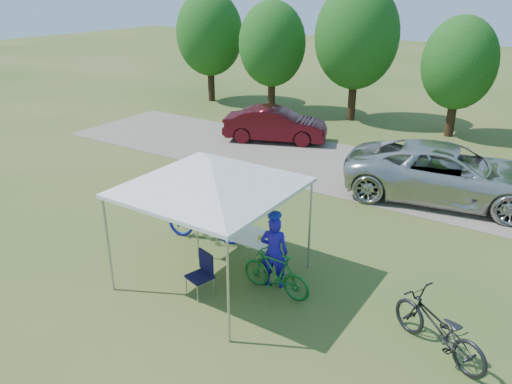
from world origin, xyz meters
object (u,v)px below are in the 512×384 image
bike_dark (438,328)px  sedan (275,125)px  folding_table (239,233)px  bike_green (276,273)px  folding_chair (203,270)px  minivan (447,173)px  bike_blue (205,221)px  cyclist (274,252)px  cooler (226,221)px

bike_dark → sedan: size_ratio=0.48×
folding_table → bike_green: bike_green is taller
bike_green → bike_dark: size_ratio=0.81×
folding_chair → minivan: minivan is taller
minivan → bike_green: bearing=156.1°
folding_table → bike_green: 1.46m
bike_dark → sedan: sedan is taller
bike_blue → cyclist: bearing=-122.1°
bike_dark → minivan: 7.09m
bike_blue → bike_green: bearing=-125.0°
bike_dark → bike_green: bearing=-64.2°
cyclist → bike_blue: bearing=-38.0°
cooler → folding_table: bearing=-0.0°
bike_green → sedan: 10.72m
cooler → sedan: bearing=114.4°
folding_chair → folding_table: bearing=108.5°
cyclist → sedan: size_ratio=0.39×
cooler → bike_dark: 4.99m
folding_chair → bike_blue: bike_blue is taller
cyclist → bike_blue: (-2.49, 0.81, -0.28)m
folding_table → bike_dark: bearing=-7.4°
folding_table → bike_blue: size_ratio=0.98×
folding_chair → cooler: cooler is taller
folding_table → bike_blue: 1.45m
cooler → bike_blue: size_ratio=0.21×
cyclist → bike_blue: 2.63m
bike_green → cooler: bearing=-106.5°
bike_dark → minivan: minivan is taller
folding_chair → cyclist: bearing=59.6°
cyclist → bike_blue: size_ratio=0.81×
sedan → minivan: bearing=-129.5°
folding_table → sedan: 9.59m
bike_blue → bike_green: size_ratio=1.25×
folding_table → cooler: cooler is taller
bike_blue → minivan: bearing=-50.6°
cyclist → sedan: bearing=-78.9°
cyclist → minivan: minivan is taller
folding_table → bike_blue: bearing=161.6°
bike_blue → bike_green: bike_blue is taller
cyclist → sedan: cyclist is taller
minivan → sedan: size_ratio=1.42×
cooler → bike_green: (1.68, -0.57, -0.48)m
bike_dark → minivan: bearing=-140.7°
cooler → sedan: size_ratio=0.10×
bike_blue → bike_green: (2.67, -1.02, -0.05)m
cyclist → minivan: (1.84, 6.66, 0.02)m
cyclist → bike_blue: cyclist is taller
cyclist → folding_chair: bearing=23.6°
folding_table → folding_chair: size_ratio=2.17×
folding_chair → bike_blue: 2.31m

